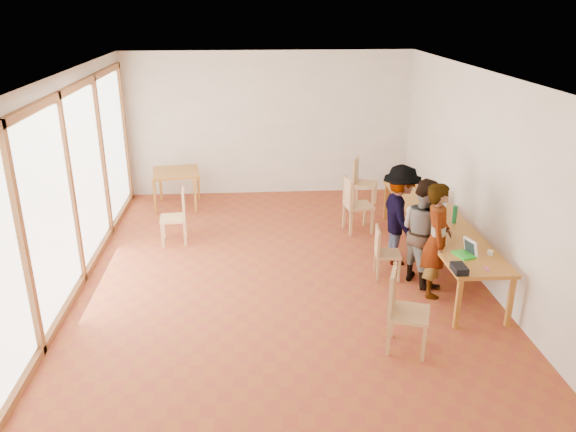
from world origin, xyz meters
name	(u,v)px	position (x,y,z in m)	size (l,w,h in m)	color
ground	(280,275)	(0.00, 0.00, 0.00)	(8.00, 8.00, 0.00)	#953B24
wall_back	(269,124)	(0.00, 4.00, 1.50)	(6.00, 0.10, 3.00)	#EFE2CE
wall_front	(309,336)	(0.00, -4.00, 1.50)	(6.00, 0.10, 3.00)	#EFE2CE
wall_right	(482,177)	(3.00, 0.00, 1.50)	(0.10, 8.00, 3.00)	#EFE2CE
window_wall	(69,186)	(-2.96, 0.00, 1.50)	(0.10, 8.00, 3.00)	white
ceiling	(279,73)	(0.00, 0.00, 3.02)	(6.00, 8.00, 0.04)	white
communal_table	(438,221)	(2.50, 0.28, 0.70)	(0.80, 4.00, 0.75)	#AD6D26
side_table	(176,175)	(-1.89, 3.20, 0.67)	(0.90, 0.90, 0.75)	#AD6D26
chair_near	(400,302)	(1.31, -2.02, 0.62)	(0.60, 0.60, 0.54)	tan
chair_mid	(382,247)	(1.53, -0.17, 0.49)	(0.41, 0.41, 0.42)	tan
chair_far	(353,199)	(1.41, 1.65, 0.62)	(0.53, 0.53, 0.53)	tan
chair_empty	(360,177)	(1.80, 3.01, 0.60)	(0.59, 0.59, 0.52)	tan
chair_spare	(179,211)	(-1.65, 1.38, 0.57)	(0.47, 0.47, 0.50)	tan
person_near	(437,240)	(2.15, -0.72, 0.82)	(0.60, 0.39, 1.65)	gray
person_mid	(424,231)	(2.08, -0.33, 0.80)	(0.77, 0.60, 1.59)	gray
person_far	(400,215)	(1.90, 0.32, 0.80)	(1.04, 0.60, 1.60)	gray
laptop_near	(467,251)	(2.44, -1.08, 0.81)	(0.30, 0.32, 0.23)	green
laptop_mid	(437,212)	(2.51, 0.40, 0.81)	(0.23, 0.27, 0.22)	green
laptop_far	(434,198)	(2.67, 1.06, 0.81)	(0.25, 0.27, 0.20)	green
yellow_mug	(433,228)	(2.26, -0.22, 0.80)	(0.12, 0.12, 0.09)	orange
green_bottle	(455,214)	(2.67, 0.07, 0.89)	(0.07, 0.07, 0.28)	#146530
clear_glass	(444,206)	(2.73, 0.69, 0.80)	(0.07, 0.07, 0.09)	silver
condiment_cup	(490,253)	(2.76, -1.09, 0.78)	(0.08, 0.08, 0.06)	white
pink_phone	(487,269)	(2.54, -1.52, 0.76)	(0.05, 0.10, 0.01)	#D24880
black_pouch	(459,269)	(2.16, -1.56, 0.80)	(0.16, 0.26, 0.09)	black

